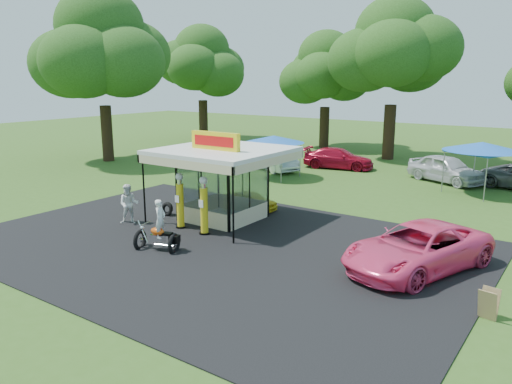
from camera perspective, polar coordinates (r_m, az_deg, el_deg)
ground at (r=18.80m, az=-8.52°, el=-7.59°), size 120.00×120.00×0.00m
asphalt_apron at (r=20.19m, az=-4.61°, el=-5.95°), size 20.00×14.00×0.04m
gas_station_kiosk at (r=23.18m, az=-3.79°, el=1.08°), size 5.40×5.40×4.18m
gas_pump_left at (r=22.17m, az=-8.66°, el=-1.15°), size 0.47×0.47×2.51m
gas_pump_right at (r=21.13m, az=-5.96°, el=-1.73°), size 0.47×0.47×2.54m
motorcycle at (r=19.54m, az=-11.00°, el=-4.32°), size 1.87×1.26×2.12m
spare_tires at (r=24.51m, az=-10.13°, el=-1.94°), size 0.79×0.49×0.68m
a_frame_sign at (r=15.51m, az=25.03°, el=-11.54°), size 0.52×0.50×0.88m
kiosk_car at (r=25.19m, az=-0.61°, el=-0.97°), size 2.82×1.13×0.96m
pink_sedan at (r=18.18m, az=17.98°, el=-6.11°), size 4.50×6.38×1.62m
spectator_west at (r=23.42m, az=-14.31°, el=-1.35°), size 1.13×1.11×1.84m
bg_car_a at (r=35.95m, az=1.80°, el=3.77°), size 5.10×3.48×1.59m
bg_car_b at (r=37.14m, az=9.39°, el=3.82°), size 5.42×3.04×1.48m
bg_car_c at (r=33.96m, az=20.91°, el=2.50°), size 5.50×4.03×1.74m
tent_west at (r=32.98m, az=2.05°, el=6.01°), size 4.03×4.03×2.82m
tent_east at (r=30.99m, az=24.44°, el=4.71°), size 4.29×4.29×3.00m
oak_far_a at (r=53.94m, az=-6.17°, el=13.83°), size 9.82×9.82×11.64m
oak_far_b at (r=47.85m, az=7.99°, el=13.10°), size 8.85×8.85×10.55m
oak_far_c at (r=41.90m, az=15.43°, el=14.38°), size 10.56×10.56×12.45m
oak_near at (r=41.38m, az=-17.21°, el=14.60°), size 11.25×11.25×12.95m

